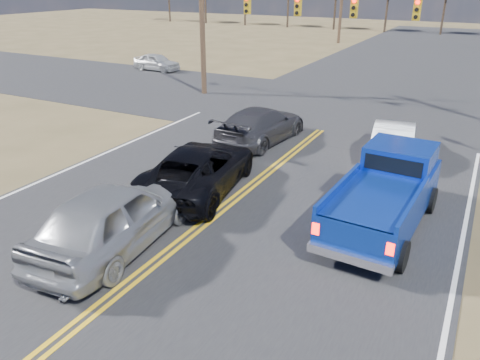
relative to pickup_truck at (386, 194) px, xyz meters
The scene contains 11 objects.
ground 7.65m from the pickup_truck, 127.71° to the right, with size 160.00×160.00×0.00m, color brown.
road_main 6.21m from the pickup_truck, 139.15° to the left, with size 14.00×120.00×0.02m, color #28282B.
road_cross 12.91m from the pickup_truck, 111.10° to the left, with size 120.00×12.00×0.02m, color #28282B.
signal_gantry 13.13m from the pickup_truck, 109.31° to the left, with size 19.60×4.83×10.00m.
utility_poles 12.66m from the pickup_truck, 112.83° to the left, with size 19.60×58.32×10.00m.
pickup_truck is the anchor object (origin of this frame).
silver_suv 7.54m from the pickup_truck, 143.29° to the right, with size 2.17×5.40×1.84m, color gray.
black_suv 6.11m from the pickup_truck, behind, with size 2.59×5.61×1.56m, color black.
white_car_queue 6.32m from the pickup_truck, 99.05° to the left, with size 1.53×4.40×1.45m, color white.
dgrey_car_queue 8.31m from the pickup_truck, 140.95° to the left, with size 2.16×5.31×1.54m, color #39383E.
cross_car_west 27.12m from the pickup_truck, 141.15° to the left, with size 3.84×1.54×1.31m, color silver.
Camera 1 is at (6.63, -6.56, 6.67)m, focal length 35.00 mm.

